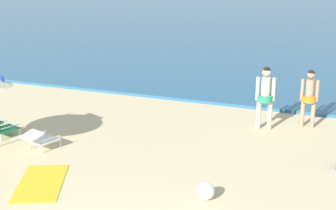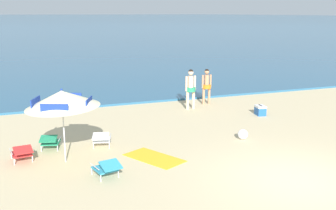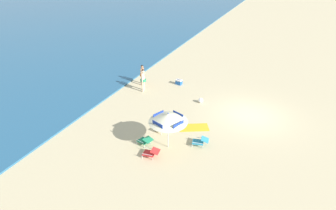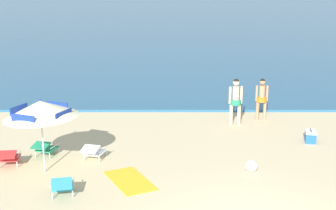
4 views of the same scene
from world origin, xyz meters
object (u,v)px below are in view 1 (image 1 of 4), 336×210
at_px(beach_towel, 41,183).
at_px(person_standing_beside, 309,94).
at_px(lounge_chair_spare_folded, 40,139).
at_px(person_standing_near_shore, 265,94).
at_px(lounge_chair_beside_umbrella, 0,127).
at_px(beach_ball, 206,191).

bearing_deg(beach_towel, person_standing_beside, 51.86).
xyz_separation_m(person_standing_beside, beach_towel, (-4.65, -5.92, -0.94)).
bearing_deg(lounge_chair_spare_folded, person_standing_beside, 36.65).
bearing_deg(beach_towel, person_standing_near_shore, 56.05).
distance_m(lounge_chair_beside_umbrella, person_standing_near_shore, 7.19).
height_order(lounge_chair_spare_folded, beach_ball, lounge_chair_spare_folded).
bearing_deg(lounge_chair_beside_umbrella, person_standing_near_shore, 28.31).
distance_m(person_standing_near_shore, person_standing_beside, 1.28).
bearing_deg(lounge_chair_spare_folded, person_standing_near_shore, 37.93).
height_order(person_standing_near_shore, person_standing_beside, person_standing_near_shore).
distance_m(person_standing_near_shore, beach_towel, 6.44).
relative_size(lounge_chair_beside_umbrella, person_standing_beside, 0.59).
height_order(lounge_chair_spare_folded, beach_towel, lounge_chair_spare_folded).
relative_size(person_standing_near_shore, person_standing_beside, 1.07).
bearing_deg(person_standing_near_shore, beach_towel, -123.95).
relative_size(lounge_chair_spare_folded, beach_ball, 2.82).
relative_size(lounge_chair_beside_umbrella, person_standing_near_shore, 0.55).
bearing_deg(person_standing_near_shore, lounge_chair_beside_umbrella, -151.69).
bearing_deg(beach_ball, beach_towel, -169.31).
xyz_separation_m(beach_ball, beach_towel, (-3.38, -0.64, -0.16)).
distance_m(lounge_chair_beside_umbrella, beach_ball, 6.26).
xyz_separation_m(lounge_chair_beside_umbrella, lounge_chair_spare_folded, (1.54, -0.31, -0.00)).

